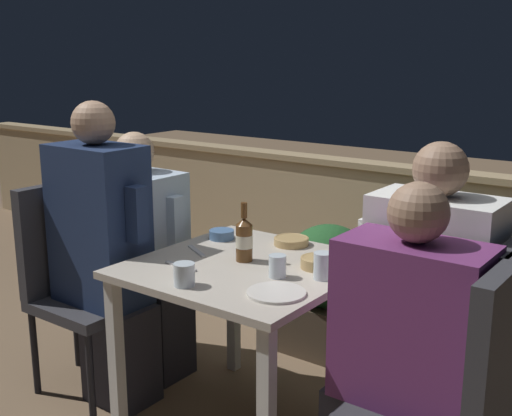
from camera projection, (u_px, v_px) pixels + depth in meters
parapet_wall at (416, 236)px, 4.04m from camera, size 9.00×0.18×0.89m
dining_table at (247, 288)px, 2.62m from camera, size 0.85×0.86×0.74m
planter_hedge at (377, 294)px, 3.23m from camera, size 1.04×0.47×0.70m
chair_left_near at (77, 270)px, 3.02m from camera, size 0.47×0.46×0.98m
person_navy_jumper at (105, 255)px, 2.87m from camera, size 0.50×0.26×1.37m
chair_left_far at (115, 252)px, 3.29m from camera, size 0.47×0.46×0.98m
person_blue_shirt at (144, 255)px, 3.16m from camera, size 0.52×0.26×1.21m
chair_right_near at (464, 385)px, 1.96m from camera, size 0.47×0.46×0.98m
person_purple_stripe at (399, 361)px, 2.08m from camera, size 0.52×0.26×1.19m
chair_right_far at (479, 348)px, 2.21m from camera, size 0.47×0.46×0.98m
person_white_polo at (422, 316)px, 2.32m from camera, size 0.51×0.26×1.28m
beer_bottle at (244, 239)px, 2.61m from camera, size 0.07×0.07×0.25m
plate_0 at (276, 293)px, 2.26m from camera, size 0.21×0.21×0.01m
bowl_0 at (318, 262)px, 2.54m from camera, size 0.14×0.14×0.04m
bowl_1 at (222, 234)px, 2.94m from camera, size 0.11×0.11×0.04m
bowl_2 at (291, 241)px, 2.85m from camera, size 0.15×0.15×0.04m
glass_cup_0 at (323, 266)px, 2.41m from camera, size 0.07×0.07×0.10m
glass_cup_1 at (184, 275)px, 2.34m from camera, size 0.08×0.08×0.09m
glass_cup_2 at (277, 266)px, 2.43m from camera, size 0.07×0.07×0.09m
fork_0 at (196, 251)px, 2.75m from camera, size 0.16×0.10×0.01m
fork_1 at (181, 266)px, 2.55m from camera, size 0.17×0.04×0.01m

